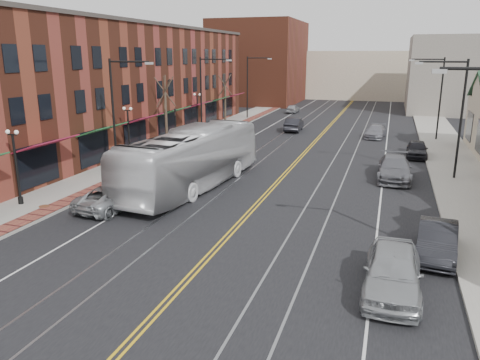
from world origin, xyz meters
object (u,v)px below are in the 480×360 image
Objects in this scene: transit_bus at (192,159)px; parked_car_d at (417,149)px; parked_car_c at (394,168)px; parked_car_b at (437,240)px; parked_suv at (114,197)px; parked_car_a at (393,271)px.

parked_car_d is (14.24, 14.42, -1.22)m from transit_bus.
transit_bus is at bearing -133.30° from parked_car_d.
transit_bus is 13.98m from parked_car_c.
parked_car_b is at bearing -83.19° from parked_car_c.
parked_car_d is at bearing -124.36° from parked_suv.
parked_car_b is (16.80, -1.40, 0.05)m from parked_suv.
parked_car_c is 8.34m from parked_car_d.
parked_car_a is 1.13× the size of parked_car_b.
parked_car_c is at bearing 103.54° from parked_car_b.
transit_bus is at bearing -109.92° from parked_suv.
parked_car_b is 13.02m from parked_car_c.
parked_car_a reaches higher than parked_car_b.
transit_bus is 2.79× the size of parked_suv.
parked_car_b reaches higher than parked_suv.
parked_suv is at bearing -143.69° from parked_car_c.
parked_car_b reaches higher than parked_car_d.
transit_bus reaches higher than parked_suv.
parked_car_a is at bearing 145.93° from transit_bus.
parked_car_c is (15.00, 11.49, 0.11)m from parked_suv.
transit_bus is at bearing 160.67° from parked_car_b.
parked_car_c is (12.44, 6.27, -1.13)m from transit_bus.
parked_car_a reaches higher than parked_car_d.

